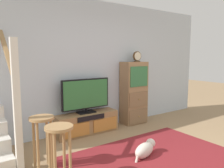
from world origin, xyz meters
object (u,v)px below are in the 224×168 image
at_px(media_console, 87,123).
at_px(desk_clock, 137,57).
at_px(television, 86,95).
at_px(dog, 145,149).
at_px(side_cabinet, 134,93).
at_px(bar_stool_near, 59,141).
at_px(bar_stool_far, 42,130).

height_order(media_console, desk_clock, desk_clock).
bearing_deg(television, media_console, -90.00).
relative_size(media_console, dog, 2.46).
height_order(television, side_cabinet, side_cabinet).
xyz_separation_m(bar_stool_near, dog, (1.37, -0.03, -0.43)).
bearing_deg(media_console, desk_clock, -0.21).
height_order(media_console, dog, media_console).
height_order(bar_stool_near, bar_stool_far, bar_stool_near).
bearing_deg(bar_stool_near, media_console, 51.50).
height_order(media_console, television, television).
bearing_deg(media_console, bar_stool_far, -142.75).
xyz_separation_m(television, bar_stool_far, (-1.16, -0.91, -0.24)).
relative_size(media_console, desk_clock, 5.44).
xyz_separation_m(desk_clock, bar_stool_far, (-2.46, -0.88, -1.00)).
relative_size(desk_clock, bar_stool_near, 0.32).
xyz_separation_m(television, desk_clock, (1.30, -0.03, 0.76)).
height_order(television, desk_clock, desk_clock).
relative_size(television, bar_stool_far, 1.39).
bearing_deg(dog, desk_clock, 53.88).
bearing_deg(bar_stool_near, television, 51.97).
height_order(bar_stool_far, dog, bar_stool_far).
relative_size(media_console, television, 1.26).
distance_m(television, side_cabinet, 1.24).
height_order(side_cabinet, bar_stool_far, side_cabinet).
bearing_deg(side_cabinet, bar_stool_far, -159.55).
relative_size(television, desk_clock, 4.32).
bearing_deg(dog, side_cabinet, 55.98).
bearing_deg(dog, bar_stool_far, 158.83).
bearing_deg(desk_clock, television, 178.74).
distance_m(media_console, desk_clock, 1.86).
height_order(media_console, bar_stool_far, bar_stool_far).
distance_m(television, dog, 1.62).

